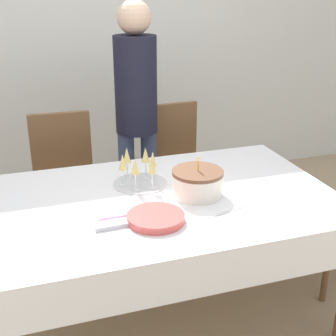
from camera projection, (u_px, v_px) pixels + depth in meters
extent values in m
plane|color=tan|center=(161.00, 314.00, 2.64)|extent=(12.00, 12.00, 0.00)
cube|color=silver|center=(90.00, 33.00, 3.84)|extent=(8.00, 0.05, 2.70)
cube|color=white|center=(160.00, 200.00, 2.37)|extent=(1.76, 1.09, 0.03)
cube|color=white|center=(160.00, 216.00, 2.40)|extent=(1.79, 1.12, 0.21)
cylinder|color=brown|center=(0.00, 241.00, 2.70)|extent=(0.06, 0.06, 0.70)
cylinder|color=brown|center=(254.00, 202.00, 3.17)|extent=(0.06, 0.06, 0.70)
cube|color=brown|center=(67.00, 197.00, 3.06)|extent=(0.44, 0.44, 0.04)
cube|color=brown|center=(61.00, 149.00, 3.13)|extent=(0.40, 0.05, 0.50)
cylinder|color=brown|center=(100.00, 237.00, 3.03)|extent=(0.04, 0.04, 0.41)
cylinder|color=brown|center=(43.00, 245.00, 2.94)|extent=(0.04, 0.04, 0.41)
cylinder|color=brown|center=(93.00, 212.00, 3.35)|extent=(0.04, 0.04, 0.41)
cylinder|color=brown|center=(41.00, 219.00, 3.26)|extent=(0.04, 0.04, 0.41)
cube|color=brown|center=(180.00, 182.00, 3.29)|extent=(0.44, 0.44, 0.04)
cube|color=brown|center=(170.00, 138.00, 3.36)|extent=(0.40, 0.06, 0.50)
cylinder|color=brown|center=(214.00, 217.00, 3.28)|extent=(0.04, 0.04, 0.41)
cylinder|color=brown|center=(166.00, 227.00, 3.16)|extent=(0.04, 0.04, 0.41)
cylinder|color=brown|center=(192.00, 197.00, 3.59)|extent=(0.04, 0.04, 0.41)
cylinder|color=brown|center=(148.00, 204.00, 3.47)|extent=(0.04, 0.04, 0.41)
cylinder|color=brown|center=(326.00, 271.00, 2.68)|extent=(0.04, 0.04, 0.41)
cylinder|color=brown|center=(293.00, 240.00, 3.00)|extent=(0.04, 0.04, 0.41)
cylinder|color=silver|center=(197.00, 184.00, 2.37)|extent=(0.26, 0.26, 0.12)
cylinder|color=brown|center=(198.00, 172.00, 2.35)|extent=(0.26, 0.26, 0.02)
cylinder|color=yellow|center=(198.00, 165.00, 2.33)|extent=(0.01, 0.01, 0.06)
sphere|color=#F9CC4C|center=(198.00, 158.00, 2.32)|extent=(0.01, 0.01, 0.01)
cylinder|color=silver|center=(140.00, 183.00, 2.52)|extent=(0.29, 0.29, 0.01)
cylinder|color=silver|center=(153.00, 181.00, 2.53)|extent=(0.05, 0.05, 0.00)
cylinder|color=silver|center=(153.00, 174.00, 2.51)|extent=(0.01, 0.01, 0.08)
cone|color=#E0CC72|center=(153.00, 159.00, 2.48)|extent=(0.04, 0.04, 0.08)
cylinder|color=silver|center=(146.00, 176.00, 2.59)|extent=(0.05, 0.05, 0.00)
cylinder|color=silver|center=(146.00, 169.00, 2.58)|extent=(0.01, 0.01, 0.08)
cone|color=#E0CC72|center=(145.00, 155.00, 2.54)|extent=(0.04, 0.04, 0.08)
cylinder|color=silver|center=(128.00, 177.00, 2.59)|extent=(0.05, 0.05, 0.00)
cylinder|color=silver|center=(127.00, 169.00, 2.57)|extent=(0.01, 0.01, 0.08)
cone|color=#E0CC72|center=(127.00, 155.00, 2.54)|extent=(0.04, 0.04, 0.08)
cylinder|color=silver|center=(124.00, 185.00, 2.49)|extent=(0.05, 0.05, 0.00)
cylinder|color=silver|center=(123.00, 177.00, 2.47)|extent=(0.01, 0.01, 0.08)
cone|color=#E0CC72|center=(123.00, 162.00, 2.44)|extent=(0.04, 0.04, 0.08)
cylinder|color=silver|center=(136.00, 189.00, 2.44)|extent=(0.05, 0.05, 0.00)
cylinder|color=silver|center=(136.00, 181.00, 2.42)|extent=(0.01, 0.01, 0.08)
cone|color=#E0CC72|center=(135.00, 166.00, 2.39)|extent=(0.04, 0.04, 0.08)
cylinder|color=silver|center=(152.00, 188.00, 2.45)|extent=(0.05, 0.05, 0.00)
cylinder|color=silver|center=(152.00, 180.00, 2.43)|extent=(0.01, 0.01, 0.08)
cone|color=#E0CC72|center=(152.00, 165.00, 2.40)|extent=(0.04, 0.04, 0.08)
cylinder|color=#CC4C47|center=(156.00, 221.00, 2.13)|extent=(0.26, 0.26, 0.01)
cylinder|color=#CC4C47|center=(156.00, 219.00, 2.13)|extent=(0.26, 0.26, 0.01)
cylinder|color=#CC4C47|center=(156.00, 218.00, 2.12)|extent=(0.26, 0.26, 0.01)
cylinder|color=#CC4C47|center=(156.00, 216.00, 2.12)|extent=(0.26, 0.26, 0.01)
cylinder|color=#CC4C47|center=(156.00, 215.00, 2.12)|extent=(0.26, 0.26, 0.01)
cube|color=silver|center=(228.00, 211.00, 2.22)|extent=(0.29, 0.10, 0.00)
cube|color=silver|center=(113.00, 224.00, 2.08)|extent=(0.17, 0.07, 0.02)
cube|color=pink|center=(112.00, 211.00, 2.21)|extent=(0.15, 0.15, 0.01)
cylinder|color=#3F4C72|center=(127.00, 186.00, 3.30)|extent=(0.11, 0.11, 0.80)
cylinder|color=#3F4C72|center=(149.00, 184.00, 3.35)|extent=(0.11, 0.11, 0.80)
cylinder|color=black|center=(136.00, 85.00, 3.06)|extent=(0.28, 0.28, 0.63)
sphere|color=#D8B293|center=(134.00, 17.00, 2.90)|extent=(0.22, 0.22, 0.22)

